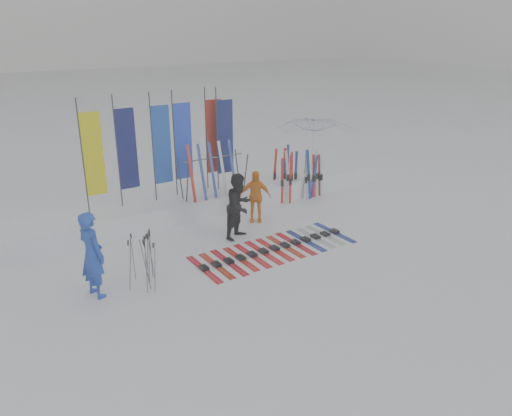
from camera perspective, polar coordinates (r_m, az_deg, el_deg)
ground at (r=12.27m, az=3.31°, el=-6.75°), size 120.00×120.00×0.00m
snow_bank at (r=15.78m, az=-6.56°, el=0.65°), size 14.00×1.60×0.60m
person_blue at (r=11.19m, az=-18.23°, el=-5.08°), size 0.64×0.81×1.94m
person_black at (r=13.58m, az=-1.93°, el=0.22°), size 1.09×0.99×1.83m
person_yellow at (r=14.75m, az=-0.09°, el=1.34°), size 0.97×0.83×1.56m
tent_canopy at (r=18.46m, az=6.64°, el=6.62°), size 3.20×3.24×2.50m
ski_row at (r=13.13m, az=2.11°, el=-4.65°), size 4.33×1.68×0.07m
pole_cluster at (r=11.47m, az=-12.51°, el=-5.84°), size 0.70×0.91×1.25m
feather_flags at (r=15.06m, az=-9.92°, el=7.23°), size 4.68×0.31×3.20m
ski_rack at (r=15.26m, az=-4.88°, el=4.30°), size 2.04×0.80×1.23m
upright_skis at (r=16.94m, az=4.90°, el=3.82°), size 1.62×1.13×1.68m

